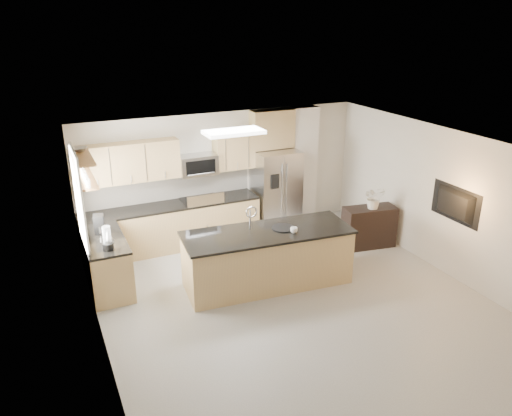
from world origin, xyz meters
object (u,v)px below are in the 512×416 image
island (267,258)px  platter (283,228)px  microwave (198,165)px  refrigerator (276,191)px  blender (107,240)px  television (452,205)px  cup (294,230)px  bowl (79,149)px  range (202,221)px  credenza (369,227)px  flower_vase (375,192)px  kettle (108,236)px  coffee_maker (99,224)px

island → platter: 0.59m
microwave → refrigerator: bearing=-5.9°
refrigerator → blender: refrigerator is taller
television → refrigerator: bearing=31.0°
island → cup: island is taller
platter → bowl: (-3.01, 1.43, 1.37)m
range → credenza: 3.39m
island → flower_vase: (2.55, 0.48, 0.68)m
flower_vase → credenza: bearing=110.5°
cup → flower_vase: 2.30m
refrigerator → microwave: bearing=174.1°
credenza → television: television is taller
credenza → island: bearing=-159.4°
blender → kettle: (0.05, 0.29, -0.07)m
television → blender: bearing=74.4°
credenza → cup: 2.37m
range → refrigerator: bearing=-1.6°
microwave → television: size_ratio=0.71×
television → coffee_maker: bearing=67.6°
coffee_maker → television: size_ratio=0.30×
microwave → island: bearing=-78.1°
island → blender: bearing=172.8°
credenza → coffee_maker: bearing=-179.8°
blender → flower_vase: bearing=-0.8°
range → coffee_maker: 2.33m
platter → coffee_maker: coffee_maker is taller
range → cup: bearing=-70.2°
flower_vase → television: 1.58m
coffee_maker → platter: bearing=-24.4°
kettle → television: (5.54, -1.85, 0.32)m
credenza → flower_vase: (0.02, -0.05, 0.76)m
credenza → kettle: bearing=-174.8°
microwave → credenza: (3.00, -1.70, -1.21)m
coffee_maker → television: 6.07m
bowl → flower_vase: (5.27, -0.96, -1.20)m
flower_vase → television: (0.49, -1.49, 0.17)m
island → range: bearing=107.5°
platter → bowl: 3.61m
range → credenza: size_ratio=1.09×
microwave → refrigerator: (1.66, -0.17, -0.74)m
range → cup: range is taller
refrigerator → coffee_maker: size_ratio=5.55×
island → coffee_maker: (-2.56, 1.29, 0.57)m
cup → blender: blender is taller
range → television: size_ratio=1.06×
coffee_maker → range: bearing=21.3°
flower_vase → television: bearing=-71.9°
microwave → flower_vase: microwave is taller
microwave → island: 2.55m
range → cup: (0.84, -2.34, 0.57)m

